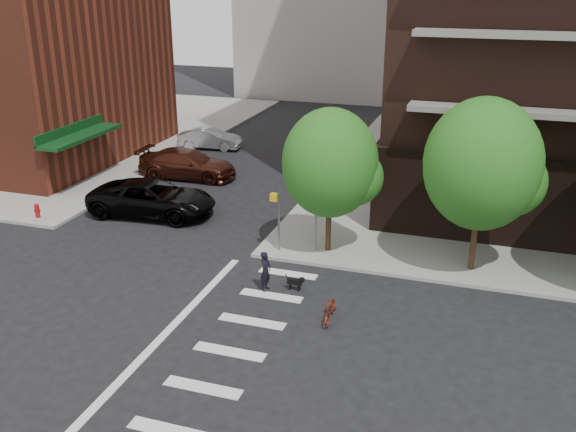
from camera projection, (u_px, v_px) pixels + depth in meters
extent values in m
plane|color=black|center=(147.00, 336.00, 21.48)|extent=(120.00, 120.00, 0.00)
cube|color=gray|center=(21.00, 128.00, 49.46)|extent=(31.00, 33.00, 0.15)
cube|color=silver|center=(171.00, 431.00, 17.06)|extent=(2.40, 0.50, 0.01)
cube|color=silver|center=(203.00, 388.00, 18.83)|extent=(2.40, 0.50, 0.01)
cube|color=silver|center=(230.00, 352.00, 20.61)|extent=(2.40, 0.50, 0.01)
cube|color=silver|center=(252.00, 322.00, 22.38)|extent=(2.40, 0.50, 0.01)
cube|color=silver|center=(271.00, 296.00, 24.15)|extent=(2.40, 0.50, 0.01)
cube|color=silver|center=(288.00, 274.00, 25.93)|extent=(2.40, 0.50, 0.01)
cube|color=silver|center=(160.00, 339.00, 21.34)|extent=(0.30, 13.00, 0.01)
cube|color=#0C3814|center=(81.00, 136.00, 35.26)|extent=(1.40, 6.00, 0.20)
cylinder|color=#301E11|center=(328.00, 225.00, 27.39)|extent=(0.24, 0.24, 2.30)
sphere|color=#235B19|center=(330.00, 163.00, 26.40)|extent=(4.00, 4.00, 4.00)
cylinder|color=#301E11|center=(474.00, 239.00, 25.58)|extent=(0.24, 0.24, 2.60)
sphere|color=#235B19|center=(482.00, 164.00, 24.47)|extent=(4.50, 4.50, 4.50)
cylinder|color=slate|center=(279.00, 222.00, 27.30)|extent=(0.10, 0.10, 2.60)
cube|color=gold|center=(274.00, 197.00, 26.96)|extent=(0.32, 0.25, 0.32)
cylinder|color=slate|center=(316.00, 226.00, 27.38)|extent=(0.08, 0.08, 2.20)
cube|color=gold|center=(315.00, 208.00, 26.92)|extent=(0.64, 0.02, 0.64)
cylinder|color=#A50C0C|center=(37.00, 212.00, 31.31)|extent=(0.22, 0.22, 0.60)
sphere|color=#A50C0C|center=(37.00, 206.00, 31.20)|extent=(0.24, 0.24, 0.24)
imported|color=black|center=(152.00, 198.00, 31.86)|extent=(3.36, 6.49, 1.75)
imported|color=#431B11|center=(187.00, 164.00, 37.66)|extent=(2.62, 5.90, 1.68)
imported|color=#9B9DA1|center=(210.00, 138.00, 43.93)|extent=(1.89, 4.42, 1.42)
imported|color=maroon|center=(330.00, 309.00, 22.34)|extent=(0.68, 1.65, 0.84)
imported|color=black|center=(266.00, 271.00, 24.32)|extent=(0.62, 0.44, 1.59)
cube|color=black|center=(294.00, 282.00, 24.49)|extent=(0.56, 0.20, 0.22)
cube|color=black|center=(302.00, 280.00, 24.34)|extent=(0.17, 0.14, 0.16)
cylinder|color=black|center=(299.00, 287.00, 24.57)|extent=(0.06, 0.06, 0.24)
cylinder|color=black|center=(290.00, 287.00, 24.57)|extent=(0.06, 0.06, 0.24)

